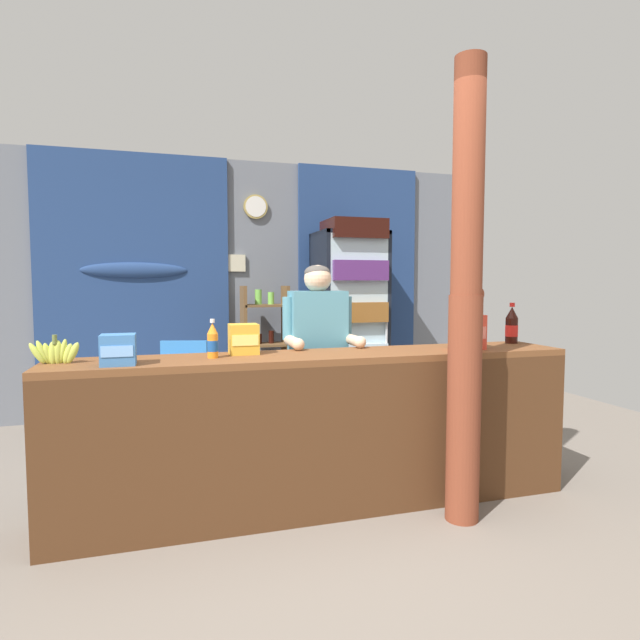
{
  "coord_description": "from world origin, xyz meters",
  "views": [
    {
      "loc": [
        -0.85,
        -2.49,
        1.38
      ],
      "look_at": [
        0.14,
        0.83,
        1.14
      ],
      "focal_mm": 28.88,
      "sensor_mm": 36.0,
      "label": 1
    }
  ],
  "objects": [
    {
      "name": "shopkeeper",
      "position": [
        0.16,
        0.94,
        0.95
      ],
      "size": [
        0.5,
        0.42,
        1.51
      ],
      "color": "#28282D",
      "rests_on": "ground"
    },
    {
      "name": "plastic_lawn_chair",
      "position": [
        -0.74,
        2.22,
        0.49
      ],
      "size": [
        0.54,
        0.54,
        0.86
      ],
      "color": "#3884D6",
      "rests_on": "ground"
    },
    {
      "name": "timber_post",
      "position": [
        0.79,
        0.08,
        1.26
      ],
      "size": [
        0.21,
        0.19,
        2.63
      ],
      "color": "brown",
      "rests_on": "ground"
    },
    {
      "name": "banana_bunch",
      "position": [
        -1.42,
        0.53,
        1.01
      ],
      "size": [
        0.27,
        0.06,
        0.16
      ],
      "color": "#B7C647",
      "rests_on": "stall_counter"
    },
    {
      "name": "soda_bottle_cola",
      "position": [
        1.52,
        0.63,
        1.08
      ],
      "size": [
        0.09,
        0.09,
        0.29
      ],
      "color": "black",
      "rests_on": "stall_counter"
    },
    {
      "name": "drink_fridge",
      "position": [
        1.01,
        2.6,
        1.11
      ],
      "size": [
        0.69,
        0.7,
        2.03
      ],
      "color": "black",
      "rests_on": "ground"
    },
    {
      "name": "soda_bottle_orange_soda",
      "position": [
        -0.6,
        0.5,
        1.05
      ],
      "size": [
        0.06,
        0.06,
        0.23
      ],
      "color": "orange",
      "rests_on": "stall_counter"
    },
    {
      "name": "snack_box_choco_powder",
      "position": [
        -0.4,
        0.61,
        1.05
      ],
      "size": [
        0.17,
        0.15,
        0.18
      ],
      "color": "gold",
      "rests_on": "stall_counter"
    },
    {
      "name": "ground_plane",
      "position": [
        0.0,
        1.23,
        0.0
      ],
      "size": [
        8.0,
        8.0,
        0.0
      ],
      "primitive_type": "plane",
      "color": "slate"
    },
    {
      "name": "snack_box_biscuit",
      "position": [
        -1.09,
        0.38,
        1.04
      ],
      "size": [
        0.17,
        0.15,
        0.16
      ],
      "color": "#3D75B7",
      "rests_on": "stall_counter"
    },
    {
      "name": "back_wall_curtained",
      "position": [
        -0.02,
        3.12,
        1.39
      ],
      "size": [
        5.27,
        0.22,
        2.69
      ],
      "color": "slate",
      "rests_on": "ground"
    },
    {
      "name": "bottle_shelf_rack",
      "position": [
        0.13,
        2.77,
        0.71
      ],
      "size": [
        0.48,
        0.28,
        1.36
      ],
      "color": "brown",
      "rests_on": "ground"
    },
    {
      "name": "stall_counter",
      "position": [
        0.06,
        0.39,
        0.58
      ],
      "size": [
        3.16,
        0.5,
        0.95
      ],
      "color": "brown",
      "rests_on": "ground"
    },
    {
      "name": "snack_box_crackers",
      "position": [
        1.03,
        0.43,
        1.07
      ],
      "size": [
        0.2,
        0.13,
        0.22
      ],
      "color": "#E5422D",
      "rests_on": "stall_counter"
    }
  ]
}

